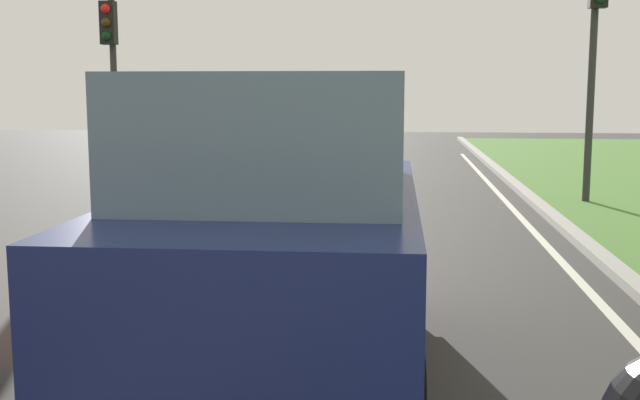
{
  "coord_description": "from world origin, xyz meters",
  "views": [
    {
      "loc": [
        1.54,
        2.99,
        2.18
      ],
      "look_at": [
        0.81,
        9.86,
        1.2
      ],
      "focal_mm": 43.5,
      "sensor_mm": 36.0,
      "label": 1
    }
  ],
  "objects": [
    {
      "name": "lane_line_right_edge",
      "position": [
        3.6,
        14.0,
        0.0
      ],
      "size": [
        0.12,
        32.0,
        0.01
      ],
      "primitive_type": "cube",
      "color": "silver",
      "rests_on": "ground"
    },
    {
      "name": "traffic_light_overhead_left",
      "position": [
        -4.67,
        19.22,
        2.91
      ],
      "size": [
        0.32,
        0.5,
        4.33
      ],
      "color": "#2D2D2D",
      "rests_on": "ground"
    },
    {
      "name": "ground_plane",
      "position": [
        0.0,
        14.0,
        0.0
      ],
      "size": [
        60.0,
        60.0,
        0.0
      ],
      "primitive_type": "plane",
      "color": "#383533"
    },
    {
      "name": "lane_line_center",
      "position": [
        -0.7,
        14.0,
        0.0
      ],
      "size": [
        0.12,
        32.0,
        0.01
      ],
      "primitive_type": "cube",
      "color": "silver",
      "rests_on": "ground"
    },
    {
      "name": "car_suv_ahead",
      "position": [
        0.69,
        8.49,
        1.17
      ],
      "size": [
        2.0,
        4.51,
        2.28
      ],
      "rotation": [
        0.0,
        0.0,
        0.01
      ],
      "color": "navy",
      "rests_on": "ground"
    },
    {
      "name": "curb_right",
      "position": [
        4.1,
        14.0,
        0.06
      ],
      "size": [
        0.24,
        48.0,
        0.12
      ],
      "primitive_type": "cube",
      "color": "#9E9B93",
      "rests_on": "ground"
    },
    {
      "name": "traffic_light_near_right",
      "position": [
        5.09,
        18.13,
        3.26
      ],
      "size": [
        0.32,
        0.5,
        4.83
      ],
      "color": "#2D2D2D",
      "rests_on": "ground"
    }
  ]
}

